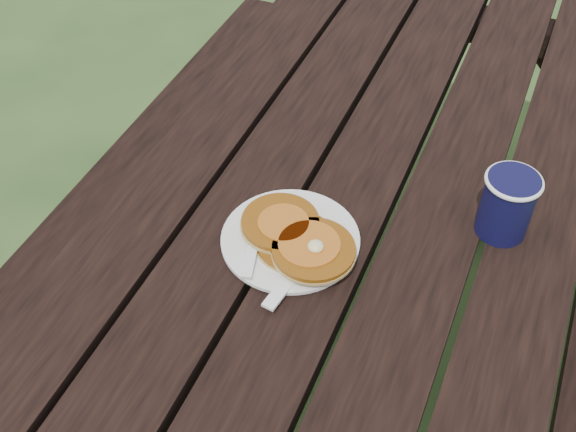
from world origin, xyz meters
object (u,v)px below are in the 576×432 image
at_px(plate, 290,240).
at_px(pancake_stack, 298,239).
at_px(coffee_cup, 508,202).
at_px(picnic_table, 356,289).

xyz_separation_m(plate, pancake_stack, (0.02, -0.01, 0.02)).
relative_size(plate, coffee_cup, 1.91).
height_order(plate, coffee_cup, coffee_cup).
relative_size(picnic_table, coffee_cup, 16.22).
relative_size(picnic_table, pancake_stack, 9.26).
height_order(pancake_stack, coffee_cup, coffee_cup).
distance_m(pancake_stack, coffee_cup, 0.33).
bearing_deg(plate, pancake_stack, -29.60).
bearing_deg(coffee_cup, pancake_stack, -149.70).
xyz_separation_m(picnic_table, coffee_cup, (0.25, -0.09, 0.44)).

